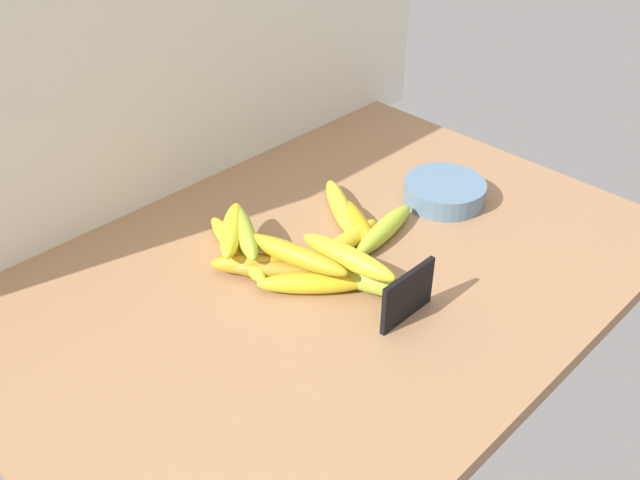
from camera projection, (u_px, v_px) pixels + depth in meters
counter_top at (330, 278)px, 115.46cm from camera, size 110.00×76.00×3.00cm
back_wall at (166, 20)px, 118.30cm from camera, size 130.00×2.00×70.00cm
chalkboard_sign at (407, 297)px, 103.36cm from camera, size 11.00×1.80×8.40cm
fruit_bowl at (446, 192)px, 130.73cm from camera, size 15.14×15.14×3.91cm
banana_0 at (341, 207)px, 127.07cm from camera, size 12.84×17.19×3.41cm
banana_1 at (292, 271)px, 111.73cm from camera, size 15.79×17.95×3.50cm
banana_2 at (340, 247)px, 117.19cm from camera, size 20.66×5.30×3.28cm
banana_3 at (312, 283)px, 109.37cm from camera, size 14.71×14.43×3.39cm
banana_4 at (237, 249)px, 116.68cm from camera, size 8.77×20.83×3.44cm
banana_5 at (351, 275)px, 110.67cm from camera, size 7.57×18.20×3.95cm
banana_6 at (358, 223)px, 122.96cm from camera, size 10.16×15.08×3.34cm
banana_7 at (386, 230)px, 121.04cm from camera, size 18.01×6.62×3.45cm
banana_8 at (261, 264)px, 113.00cm from camera, size 13.74×14.33×3.72cm
banana_9 at (244, 231)px, 114.91cm from camera, size 10.65×15.41×3.27cm
banana_10 at (348, 257)px, 108.22cm from camera, size 5.23×17.95×3.51cm
banana_11 at (295, 254)px, 109.63cm from camera, size 7.65×19.32×3.38cm
banana_12 at (232, 230)px, 115.10cm from camera, size 13.34×13.15×3.52cm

